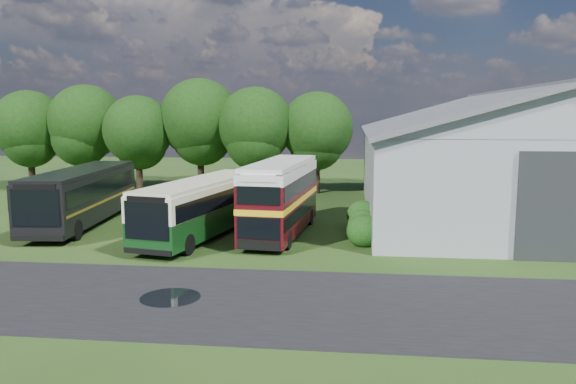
# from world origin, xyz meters

# --- Properties ---
(ground) EXTENTS (120.00, 120.00, 0.00)m
(ground) POSITION_xyz_m (0.00, 0.00, 0.00)
(ground) COLOR #1C3B12
(ground) RESTS_ON ground
(asphalt_road) EXTENTS (60.00, 8.00, 0.02)m
(asphalt_road) POSITION_xyz_m (3.00, -3.00, 0.00)
(asphalt_road) COLOR black
(asphalt_road) RESTS_ON ground
(puddle) EXTENTS (2.20, 2.20, 0.01)m
(puddle) POSITION_xyz_m (-1.50, -3.00, 0.00)
(puddle) COLOR black
(puddle) RESTS_ON ground
(storage_shed) EXTENTS (18.80, 24.80, 8.15)m
(storage_shed) POSITION_xyz_m (15.00, 15.98, 4.17)
(storage_shed) COLOR gray
(storage_shed) RESTS_ON ground
(tree_far_left) EXTENTS (6.12, 6.12, 8.64)m
(tree_far_left) POSITION_xyz_m (-23.00, 24.00, 5.56)
(tree_far_left) COLOR black
(tree_far_left) RESTS_ON ground
(tree_left_a) EXTENTS (6.46, 6.46, 9.12)m
(tree_left_a) POSITION_xyz_m (-18.00, 24.50, 5.87)
(tree_left_a) COLOR black
(tree_left_a) RESTS_ON ground
(tree_left_b) EXTENTS (5.78, 5.78, 8.16)m
(tree_left_b) POSITION_xyz_m (-13.00, 23.50, 5.25)
(tree_left_b) COLOR black
(tree_left_b) RESTS_ON ground
(tree_mid) EXTENTS (6.80, 6.80, 9.60)m
(tree_mid) POSITION_xyz_m (-8.00, 24.80, 6.18)
(tree_mid) COLOR black
(tree_mid) RESTS_ON ground
(tree_right_a) EXTENTS (6.26, 6.26, 8.83)m
(tree_right_a) POSITION_xyz_m (-3.00, 23.80, 5.69)
(tree_right_a) COLOR black
(tree_right_a) RESTS_ON ground
(tree_right_b) EXTENTS (5.98, 5.98, 8.45)m
(tree_right_b) POSITION_xyz_m (2.00, 24.60, 5.44)
(tree_right_b) COLOR black
(tree_right_b) RESTS_ON ground
(shrub_front) EXTENTS (1.70, 1.70, 1.70)m
(shrub_front) POSITION_xyz_m (5.60, 6.00, 0.00)
(shrub_front) COLOR #194714
(shrub_front) RESTS_ON ground
(shrub_mid) EXTENTS (1.60, 1.60, 1.60)m
(shrub_mid) POSITION_xyz_m (5.60, 8.00, 0.00)
(shrub_mid) COLOR #194714
(shrub_mid) RESTS_ON ground
(shrub_back) EXTENTS (1.80, 1.80, 1.80)m
(shrub_back) POSITION_xyz_m (5.60, 10.00, 0.00)
(shrub_back) COLOR #194714
(shrub_back) RESTS_ON ground
(bus_green_single) EXTENTS (4.79, 11.58, 3.11)m
(bus_green_single) POSITION_xyz_m (-3.02, 7.25, 1.66)
(bus_green_single) COLOR black
(bus_green_single) RESTS_ON ground
(bus_maroon_double) EXTENTS (3.31, 9.69, 4.08)m
(bus_maroon_double) POSITION_xyz_m (1.13, 8.04, 2.04)
(bus_maroon_double) COLOR black
(bus_maroon_double) RESTS_ON ground
(bus_dark_single) EXTENTS (3.97, 12.36, 3.35)m
(bus_dark_single) POSITION_xyz_m (-11.09, 9.62, 1.78)
(bus_dark_single) COLOR black
(bus_dark_single) RESTS_ON ground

